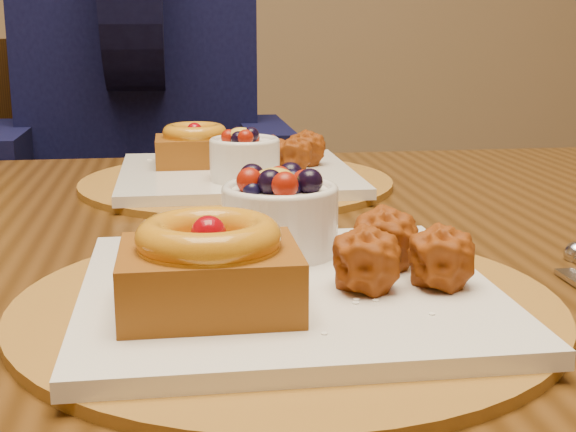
{
  "coord_description": "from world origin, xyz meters",
  "views": [
    {
      "loc": [
        -0.0,
        -0.71,
        0.95
      ],
      "look_at": [
        0.08,
        -0.14,
        0.81
      ],
      "focal_mm": 50.0,
      "sensor_mm": 36.0,
      "label": 1
    }
  ],
  "objects_px": {
    "chair_far": "(114,259)",
    "place_setting_far": "(235,169)",
    "place_setting_near": "(282,273)",
    "dining_table": "(256,306)",
    "diner": "(138,71)"
  },
  "relations": [
    {
      "from": "chair_far",
      "to": "diner",
      "type": "height_order",
      "value": "diner"
    },
    {
      "from": "diner",
      "to": "place_setting_far",
      "type": "bearing_deg",
      "value": -58.34
    },
    {
      "from": "dining_table",
      "to": "diner",
      "type": "bearing_deg",
      "value": 100.6
    },
    {
      "from": "dining_table",
      "to": "place_setting_far",
      "type": "distance_m",
      "value": 0.24
    },
    {
      "from": "dining_table",
      "to": "diner",
      "type": "relative_size",
      "value": 1.97
    },
    {
      "from": "place_setting_near",
      "to": "place_setting_far",
      "type": "xyz_separation_m",
      "value": [
        0.0,
        0.43,
        -0.0
      ]
    },
    {
      "from": "place_setting_near",
      "to": "place_setting_far",
      "type": "bearing_deg",
      "value": 89.88
    },
    {
      "from": "dining_table",
      "to": "place_setting_far",
      "type": "bearing_deg",
      "value": 90.52
    },
    {
      "from": "dining_table",
      "to": "chair_far",
      "type": "xyz_separation_m",
      "value": [
        -0.2,
        0.76,
        -0.17
      ]
    },
    {
      "from": "dining_table",
      "to": "place_setting_near",
      "type": "distance_m",
      "value": 0.24
    },
    {
      "from": "chair_far",
      "to": "place_setting_far",
      "type": "bearing_deg",
      "value": -90.74
    },
    {
      "from": "place_setting_far",
      "to": "chair_far",
      "type": "bearing_deg",
      "value": 109.69
    },
    {
      "from": "place_setting_far",
      "to": "chair_far",
      "type": "xyz_separation_m",
      "value": [
        -0.19,
        0.54,
        -0.27
      ]
    },
    {
      "from": "dining_table",
      "to": "place_setting_far",
      "type": "xyz_separation_m",
      "value": [
        -0.0,
        0.22,
        0.1
      ]
    },
    {
      "from": "place_setting_far",
      "to": "chair_far",
      "type": "height_order",
      "value": "chair_far"
    }
  ]
}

